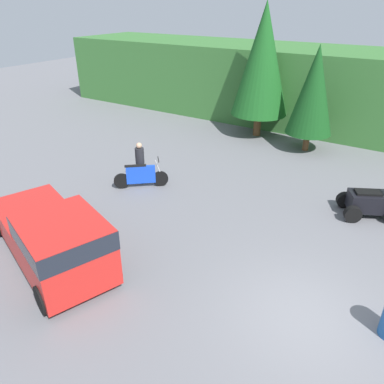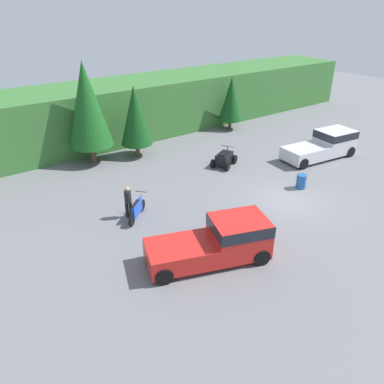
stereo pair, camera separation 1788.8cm
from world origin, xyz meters
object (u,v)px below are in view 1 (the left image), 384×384
pickup_truck_red (54,237)px  quad_atv (370,203)px  dirt_bike (141,176)px  rider_person (140,161)px

pickup_truck_red → quad_atv: bearing=67.8°
dirt_bike → pickup_truck_red: bearing=-117.6°
quad_atv → rider_person: size_ratio=1.33×
dirt_bike → rider_person: bearing=90.4°
rider_person → pickup_truck_red: bearing=-128.0°
quad_atv → pickup_truck_red: bearing=-159.2°
pickup_truck_red → quad_atv: size_ratio=2.41×
pickup_truck_red → rider_person: 5.77m
pickup_truck_red → quad_atv: pickup_truck_red is taller
dirt_bike → rider_person: (-0.30, 0.34, 0.46)m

